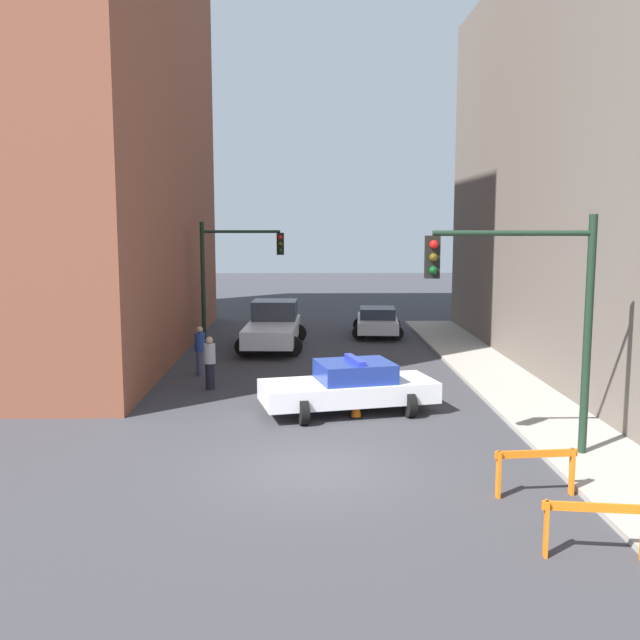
% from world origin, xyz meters
% --- Properties ---
extents(ground_plane, '(120.00, 120.00, 0.00)m').
position_xyz_m(ground_plane, '(0.00, 0.00, 0.00)').
color(ground_plane, '#38383D').
extents(sidewalk_right, '(2.40, 44.00, 0.12)m').
position_xyz_m(sidewalk_right, '(6.20, 0.00, 0.06)').
color(sidewalk_right, '#9E998E').
rests_on(sidewalk_right, ground_plane).
extents(traffic_light_near, '(3.64, 0.35, 5.20)m').
position_xyz_m(traffic_light_near, '(4.73, 0.55, 3.53)').
color(traffic_light_near, black).
rests_on(traffic_light_near, sidewalk_right).
extents(traffic_light_far, '(3.44, 0.35, 5.20)m').
position_xyz_m(traffic_light_far, '(-3.30, 14.96, 3.40)').
color(traffic_light_far, black).
rests_on(traffic_light_far, ground_plane).
extents(police_car, '(5.00, 3.02, 1.52)m').
position_xyz_m(police_car, '(1.02, 4.46, 0.72)').
color(police_car, white).
rests_on(police_car, ground_plane).
extents(white_truck, '(2.81, 5.49, 1.90)m').
position_xyz_m(white_truck, '(-1.52, 14.70, 0.91)').
color(white_truck, silver).
rests_on(white_truck, ground_plane).
extents(parked_car_near, '(2.50, 4.43, 1.31)m').
position_xyz_m(parked_car_near, '(3.14, 17.96, 0.67)').
color(parked_car_near, silver).
rests_on(parked_car_near, ground_plane).
extents(pedestrian_crossing, '(0.41, 0.41, 1.66)m').
position_xyz_m(pedestrian_crossing, '(-3.16, 7.32, 0.86)').
color(pedestrian_crossing, black).
rests_on(pedestrian_crossing, ground_plane).
extents(pedestrian_corner, '(0.50, 0.50, 1.66)m').
position_xyz_m(pedestrian_corner, '(-3.78, 9.53, 0.86)').
color(pedestrian_corner, '#474C66').
rests_on(pedestrian_corner, ground_plane).
extents(barrier_front, '(1.59, 0.36, 0.90)m').
position_xyz_m(barrier_front, '(4.23, -4.20, 0.62)').
color(barrier_front, orange).
rests_on(barrier_front, ground_plane).
extents(barrier_mid, '(1.60, 0.28, 0.90)m').
position_xyz_m(barrier_mid, '(4.15, -1.64, 0.62)').
color(barrier_mid, orange).
rests_on(barrier_mid, ground_plane).
extents(traffic_cone, '(0.36, 0.36, 0.66)m').
position_xyz_m(traffic_cone, '(1.16, 3.94, 0.32)').
color(traffic_cone, black).
rests_on(traffic_cone, ground_plane).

